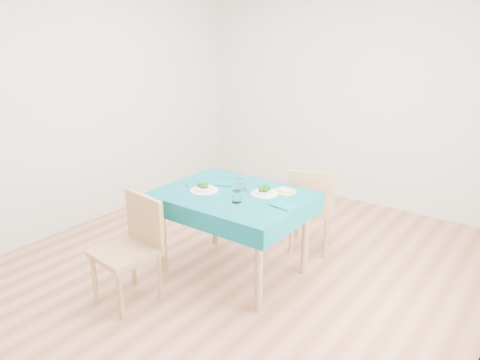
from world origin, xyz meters
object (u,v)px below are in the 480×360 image
Objects in this scene: bowl_far at (264,190)px; side_plate at (284,191)px; table at (234,234)px; bowl_near at (204,187)px; chair_near at (124,237)px; chair_far at (312,200)px.

bowl_far reaches higher than side_plate.
table is 5.31× the size of bowl_far.
bowl_near is 1.05× the size of bowl_far.
bowl_near is 0.52m from bowl_far.
side_plate is (0.56, 0.39, -0.03)m from bowl_near.
table is 0.49m from bowl_near.
table is 1.10× the size of chair_near.
bowl_near is at bearing 82.51° from chair_near.
side_plate is (0.02, -0.55, 0.25)m from chair_far.
chair_far reaches higher than table.
bowl_far is at bearing -125.26° from side_plate.
bowl_far is (0.22, 0.13, 0.41)m from table.
table is at bearing 23.64° from bowl_near.
bowl_far is (0.46, 0.24, -0.00)m from bowl_near.
bowl_far is (0.65, 0.98, 0.24)m from chair_near.
bowl_near is at bearing -145.48° from side_plate.
chair_far is (0.31, 0.84, 0.13)m from table.
side_plate is (0.75, 1.13, 0.21)m from chair_near.
table is 6.03× the size of side_plate.
table is 1.20× the size of chair_far.
chair_far is at bearing 73.31° from chair_near.
bowl_far is 0.19m from side_plate.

